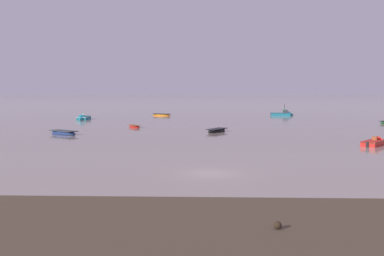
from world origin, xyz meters
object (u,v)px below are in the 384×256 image
at_px(rowboat_moored_7, 162,115).
at_px(rowboat_moored_3, 134,127).
at_px(rowboat_moored_2, 217,131).
at_px(motorboat_moored_4, 375,143).
at_px(rowboat_moored_0, 63,133).
at_px(motorboat_moored_5, 284,114).
at_px(channel_buoy, 284,111).
at_px(motorboat_moored_1, 83,118).

bearing_deg(rowboat_moored_7, rowboat_moored_3, 109.44).
height_order(rowboat_moored_2, motorboat_moored_4, motorboat_moored_4).
xyz_separation_m(rowboat_moored_0, motorboat_moored_5, (36.16, 45.88, 0.09)).
relative_size(rowboat_moored_3, motorboat_moored_5, 0.66).
distance_m(motorboat_moored_5, rowboat_moored_7, 27.44).
xyz_separation_m(rowboat_moored_2, rowboat_moored_3, (-12.83, 7.40, -0.04)).
distance_m(rowboat_moored_0, rowboat_moored_2, 21.02).
xyz_separation_m(motorboat_moored_5, channel_buoy, (1.71, 11.16, 0.17)).
bearing_deg(motorboat_moored_1, motorboat_moored_4, 46.12).
relative_size(rowboat_moored_2, channel_buoy, 1.97).
distance_m(motorboat_moored_4, motorboat_moored_5, 56.68).
xyz_separation_m(rowboat_moored_2, channel_buoy, (17.33, 52.60, 0.27)).
relative_size(motorboat_moored_1, rowboat_moored_3, 1.52).
bearing_deg(motorboat_moored_4, rowboat_moored_0, 109.16).
relative_size(motorboat_moored_5, channel_buoy, 2.26).
xyz_separation_m(motorboat_moored_4, rowboat_moored_7, (-28.83, 54.73, -0.02)).
bearing_deg(motorboat_moored_5, rowboat_moored_3, -124.18).
relative_size(motorboat_moored_4, channel_buoy, 1.93).
bearing_deg(motorboat_moored_1, motorboat_moored_5, 110.53).
bearing_deg(rowboat_moored_2, channel_buoy, -169.85).
xyz_separation_m(rowboat_moored_0, rowboat_moored_7, (8.79, 43.94, -0.02)).
bearing_deg(motorboat_moored_5, channel_buoy, 86.98).
relative_size(rowboat_moored_3, rowboat_moored_7, 0.76).
xyz_separation_m(rowboat_moored_2, rowboat_moored_7, (-11.75, 39.51, -0.00)).
bearing_deg(rowboat_moored_0, motorboat_moored_5, 88.13).
xyz_separation_m(motorboat_moored_1, rowboat_moored_2, (25.81, -25.82, -0.06)).
bearing_deg(rowboat_moored_0, rowboat_moored_2, 48.54).
distance_m(motorboat_moored_1, rowboat_moored_3, 22.53).
bearing_deg(rowboat_moored_0, motorboat_moored_4, 20.37).
xyz_separation_m(motorboat_moored_5, rowboat_moored_7, (-27.37, -1.94, -0.11)).
bearing_deg(rowboat_moored_7, channel_buoy, -134.39).
distance_m(rowboat_moored_3, motorboat_moored_5, 44.37).
bearing_deg(motorboat_moored_4, channel_buoy, 34.95).
height_order(rowboat_moored_3, motorboat_moored_5, motorboat_moored_5).
bearing_deg(motorboat_moored_5, motorboat_moored_1, -153.63).
bearing_deg(rowboat_moored_2, motorboat_moored_4, 76.68).
relative_size(rowboat_moored_2, motorboat_moored_5, 0.87).
distance_m(rowboat_moored_0, rowboat_moored_3, 14.12).
xyz_separation_m(motorboat_moored_1, motorboat_moored_4, (42.88, -41.04, -0.04)).
distance_m(rowboat_moored_7, channel_buoy, 31.89).
relative_size(motorboat_moored_1, motorboat_moored_5, 1.00).
height_order(motorboat_moored_4, rowboat_moored_3, motorboat_moored_4).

